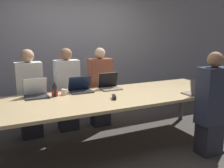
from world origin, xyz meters
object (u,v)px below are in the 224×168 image
Objects in this scene: bottle_far_left at (55,91)px; laptop_far_center at (109,84)px; laptop_far_midleft at (80,87)px; stapler at (114,97)px; person_far_left at (30,96)px; person_far_center at (100,89)px; laptop_near_right at (196,90)px; person_near_right at (212,106)px; laptop_far_left at (36,92)px; cup_far_midleft at (65,92)px; person_far_midleft at (67,91)px; cup_far_left at (55,93)px.

bottle_far_left is 0.60× the size of laptop_far_center.
laptop_far_midleft reaches higher than stapler.
person_far_left reaches higher than laptop_far_center.
person_far_center reaches higher than stapler.
laptop_far_center is at bearing 6.79° from bottle_far_left.
person_far_center is at bearing 0.85° from person_far_left.
bottle_far_left is 0.86m from stapler.
person_near_right is at bearing 81.77° from laptop_near_right.
laptop_far_center is 2.14× the size of stapler.
laptop_far_left is 0.23× the size of person_near_right.
person_far_left is at bearing 153.25° from stapler.
person_far_center is at bearing 40.36° from laptop_far_midleft.
cup_far_midleft is at bearing -7.25° from laptop_far_left.
laptop_far_midleft is at bearing -80.84° from person_far_midleft.
person_far_center reaches higher than cup_far_midleft.
laptop_far_midleft is 0.43m from cup_far_left.
laptop_far_center is (0.49, -0.00, 0.00)m from laptop_far_midleft.
bottle_far_left is at bearing -22.14° from laptop_far_left.
person_far_midleft reaches higher than stapler.
laptop_near_right is at bearing -23.16° from cup_far_left.
person_far_left reaches higher than bottle_far_left.
cup_far_left is (-0.34, -0.57, 0.13)m from person_far_midleft.
cup_far_midleft is 0.07× the size of person_far_center.
stapler is at bearing -31.99° from laptop_far_left.
bottle_far_left is (-0.35, -0.58, 0.17)m from person_far_midleft.
person_far_midleft reaches higher than laptop_near_right.
cup_far_midleft is 0.07× the size of person_far_left.
laptop_far_midleft is at bearing -41.15° from person_near_right.
laptop_near_right is 0.23× the size of person_far_center.
laptop_far_midleft reaches higher than laptop_near_right.
stapler is at bearing -35.04° from bottle_far_left.
bottle_far_left is at bearing -62.73° from person_far_left.
cup_far_left is 0.04m from bottle_far_left.
bottle_far_left is at bearing -165.43° from laptop_far_midleft.
laptop_far_center is (-0.99, 0.91, 0.01)m from laptop_near_right.
cup_far_midleft is 0.16m from cup_far_left.
laptop_far_left reaches higher than laptop_far_center.
laptop_far_midleft is at bearing -31.57° from laptop_near_right.
laptop_far_center is at bearing 90.05° from stapler.
laptop_far_midleft is 2.22× the size of stapler.
person_near_right is (2.13, -1.68, 0.00)m from person_far_left.
laptop_far_center is (1.16, 0.01, -0.00)m from laptop_far_left.
laptop_far_midleft is 1.73× the size of bottle_far_left.
laptop_near_right reaches higher than cup_far_midleft.
cup_far_midleft is at bearing -109.64° from person_far_midleft.
bottle_far_left is (-0.16, -0.05, 0.05)m from cup_far_midleft.
cup_far_midleft is 0.29× the size of laptop_far_left.
laptop_far_center is at bearing 6.01° from cup_far_left.
bottle_far_left is 0.62× the size of laptop_near_right.
stapler is (0.70, -0.50, -0.03)m from cup_far_left.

